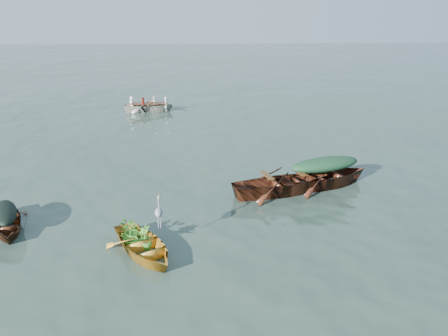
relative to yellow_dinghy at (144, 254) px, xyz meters
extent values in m
plane|color=#33483D|center=(1.54, 3.41, 0.00)|extent=(140.00, 140.00, 0.00)
imported|color=orange|center=(0.00, 0.00, 0.00)|extent=(3.08, 3.63, 0.93)
imported|color=#562E14|center=(-4.32, 1.61, 0.00)|extent=(2.49, 3.53, 0.81)
imported|color=#4E1A12|center=(6.11, 4.51, 0.00)|extent=(5.33, 3.14, 1.23)
imported|color=#4E2913|center=(4.46, 3.95, 0.00)|extent=(5.37, 2.88, 1.25)
imported|color=beige|center=(-1.91, 17.38, 0.00)|extent=(4.43, 1.48, 1.05)
ellipsoid|color=black|center=(-4.32, 1.61, 0.60)|extent=(1.37, 1.94, 0.40)
ellipsoid|color=#193E28|center=(6.11, 4.51, 0.88)|extent=(2.93, 1.73, 0.52)
imported|color=#2D6F1D|center=(-0.28, 0.47, 0.76)|extent=(1.08, 1.14, 0.60)
imported|color=silver|center=(-1.91, 17.38, 0.90)|extent=(3.11, 1.30, 0.76)
camera|label=1|loc=(1.77, -10.44, 6.33)|focal=35.00mm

